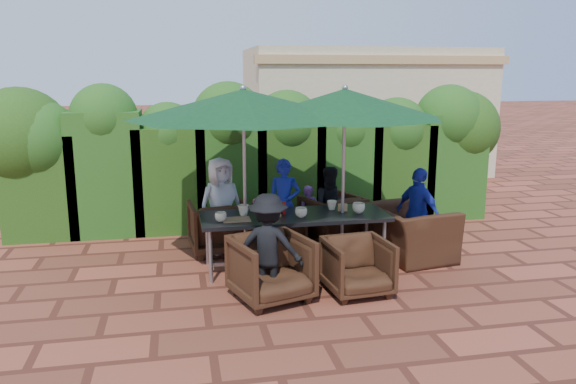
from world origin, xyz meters
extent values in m
plane|color=brown|center=(0.00, 0.00, 0.00)|extent=(80.00, 80.00, 0.00)
cube|color=black|center=(0.14, -0.03, 0.72)|extent=(2.50, 0.90, 0.05)
cube|color=gray|center=(0.14, -0.03, 0.12)|extent=(2.30, 0.05, 0.05)
cylinder|color=gray|center=(-1.01, -0.38, 0.35)|extent=(0.05, 0.05, 0.70)
cylinder|color=gray|center=(-1.01, 0.32, 0.35)|extent=(0.05, 0.05, 0.70)
cylinder|color=gray|center=(1.29, -0.38, 0.35)|extent=(0.05, 0.05, 0.70)
cylinder|color=gray|center=(1.29, 0.32, 0.35)|extent=(0.05, 0.05, 0.70)
cylinder|color=gray|center=(-0.52, 0.02, 0.01)|extent=(0.44, 0.44, 0.03)
cylinder|color=gray|center=(-0.52, 0.02, 1.20)|extent=(0.04, 0.04, 2.40)
cone|color=black|center=(-0.52, 0.02, 2.22)|extent=(2.99, 2.99, 0.38)
sphere|color=gray|center=(-0.52, 0.02, 2.42)|extent=(0.08, 0.08, 0.08)
cylinder|color=gray|center=(0.81, -0.05, 0.01)|extent=(0.44, 0.44, 0.03)
cylinder|color=gray|center=(0.81, -0.05, 1.20)|extent=(0.04, 0.04, 2.40)
cone|color=black|center=(0.81, -0.05, 2.22)|extent=(2.63, 2.63, 0.38)
sphere|color=gray|center=(0.81, -0.05, 2.42)|extent=(0.08, 0.08, 0.08)
imported|color=black|center=(-0.82, 0.87, 0.42)|extent=(0.88, 0.83, 0.84)
imported|color=black|center=(0.23, 0.98, 0.34)|extent=(0.78, 0.75, 0.69)
imported|color=black|center=(0.96, 0.98, 0.42)|extent=(1.02, 0.99, 0.83)
imported|color=black|center=(-0.35, -1.05, 0.42)|extent=(1.02, 0.98, 0.84)
imported|color=black|center=(0.70, -1.07, 0.37)|extent=(0.79, 0.75, 0.75)
imported|color=black|center=(1.84, 0.05, 0.50)|extent=(0.92, 1.25, 1.00)
imported|color=silver|center=(-0.77, 0.91, 0.70)|extent=(0.80, 0.64, 1.41)
imported|color=#1C289C|center=(0.17, 0.88, 0.68)|extent=(0.60, 0.54, 1.36)
imported|color=black|center=(0.91, 0.85, 0.61)|extent=(0.59, 0.36, 1.22)
imported|color=black|center=(-0.37, -0.99, 0.63)|extent=(0.88, 0.62, 1.26)
imported|color=#1C289C|center=(1.97, 0.07, 0.65)|extent=(0.66, 0.85, 1.30)
imported|color=#E75187|center=(-0.21, 1.04, 0.37)|extent=(0.30, 0.25, 0.74)
imported|color=purple|center=(0.61, 1.07, 0.45)|extent=(0.36, 0.31, 0.90)
imported|color=#227E3D|center=(1.48, 4.28, 0.82)|extent=(1.61, 1.18, 1.63)
imported|color=#E75187|center=(2.28, 4.43, 0.83)|extent=(0.89, 0.66, 1.67)
imported|color=gray|center=(3.08, 4.16, 0.81)|extent=(1.13, 0.74, 1.63)
imported|color=beige|center=(-0.86, -0.19, 0.81)|extent=(0.15, 0.15, 0.12)
imported|color=beige|center=(-0.53, 0.05, 0.82)|extent=(0.15, 0.15, 0.15)
imported|color=beige|center=(0.20, -0.18, 0.81)|extent=(0.16, 0.16, 0.13)
imported|color=beige|center=(0.71, 0.13, 0.81)|extent=(0.14, 0.14, 0.13)
imported|color=beige|center=(1.01, -0.11, 0.82)|extent=(0.17, 0.17, 0.14)
cylinder|color=#B20C0A|center=(0.01, 0.01, 0.83)|extent=(0.04, 0.04, 0.17)
cylinder|color=#4C230C|center=(-0.01, 0.02, 0.83)|extent=(0.04, 0.04, 0.17)
cube|color=olive|center=(-0.65, -0.18, 0.76)|extent=(0.35, 0.25, 0.02)
cube|color=tan|center=(-0.12, -0.11, 0.80)|extent=(0.12, 0.06, 0.10)
cube|color=tan|center=(0.83, 0.03, 0.80)|extent=(0.12, 0.06, 0.10)
cube|color=#1A3A0F|center=(-3.50, 2.30, 0.83)|extent=(1.15, 0.95, 1.66)
sphere|color=#1A3A0F|center=(-3.50, 2.30, 1.56)|extent=(1.29, 1.29, 1.29)
cube|color=#1A3A0F|center=(-2.50, 2.30, 1.01)|extent=(1.15, 0.95, 2.01)
sphere|color=#1A3A0F|center=(-2.50, 2.30, 1.91)|extent=(1.08, 1.08, 1.08)
cube|color=#1A3A0F|center=(-1.50, 2.30, 0.87)|extent=(1.15, 0.95, 1.74)
sphere|color=#1A3A0F|center=(-1.50, 2.30, 1.64)|extent=(1.00, 1.00, 1.00)
cube|color=#1A3A0F|center=(-0.50, 2.30, 0.98)|extent=(1.15, 0.95, 1.96)
sphere|color=#1A3A0F|center=(-0.50, 2.30, 1.86)|extent=(1.23, 1.23, 1.23)
cube|color=#1A3A0F|center=(0.50, 2.30, 0.92)|extent=(1.15, 0.95, 1.85)
sphere|color=#1A3A0F|center=(0.50, 2.30, 1.75)|extent=(1.16, 1.16, 1.16)
cube|color=#1A3A0F|center=(1.50, 2.30, 0.87)|extent=(1.15, 0.95, 1.73)
sphere|color=#1A3A0F|center=(1.50, 2.30, 1.63)|extent=(1.08, 1.08, 1.08)
cube|color=#1A3A0F|center=(2.50, 2.30, 0.86)|extent=(1.15, 0.95, 1.72)
sphere|color=#1A3A0F|center=(2.50, 2.30, 1.62)|extent=(1.14, 1.14, 1.14)
cube|color=#1A3A0F|center=(3.50, 2.30, 0.95)|extent=(1.15, 0.95, 1.89)
sphere|color=#1A3A0F|center=(3.50, 2.30, 1.79)|extent=(1.23, 1.23, 1.23)
sphere|color=#1A3A0F|center=(-3.80, 2.40, 1.60)|extent=(1.60, 1.60, 1.60)
sphere|color=#1A3A0F|center=(3.80, 2.40, 1.60)|extent=(1.40, 1.40, 1.40)
cube|color=beige|center=(3.50, 7.00, 1.60)|extent=(6.00, 3.00, 3.20)
cube|color=tan|center=(3.50, 5.55, 2.90)|extent=(6.20, 0.25, 0.20)
camera|label=1|loc=(-1.37, -7.16, 2.62)|focal=35.00mm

